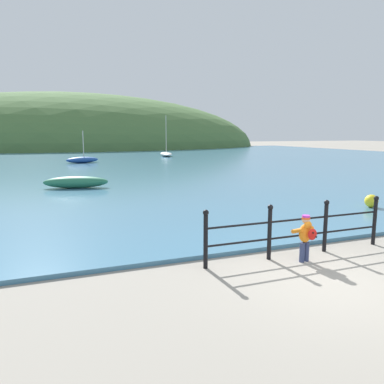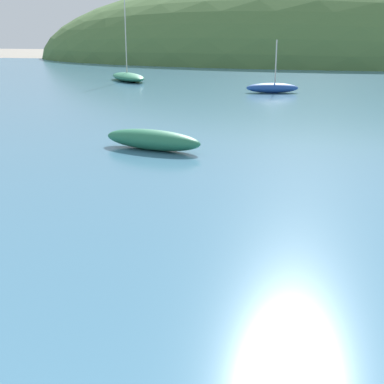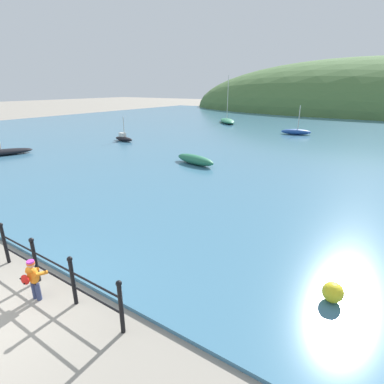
# 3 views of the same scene
# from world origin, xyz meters

# --- Properties ---
(water) EXTENTS (80.00, 60.00, 0.10)m
(water) POSITION_xyz_m (0.00, 32.00, 0.05)
(water) COLOR teal
(water) RESTS_ON ground
(far_hillside) EXTENTS (71.65, 39.41, 19.73)m
(far_hillside) POSITION_xyz_m (0.00, 67.58, 0.00)
(far_hillside) COLOR #476B38
(far_hillside) RESTS_ON ground
(boat_mid_harbor) EXTENTS (3.12, 1.47, 0.57)m
(boat_mid_harbor) POSITION_xyz_m (-3.60, 13.35, 0.38)
(boat_mid_harbor) COLOR #287551
(boat_mid_harbor) RESTS_ON water
(boat_white_sailboat) EXTENTS (2.96, 1.55, 2.79)m
(boat_white_sailboat) POSITION_xyz_m (-1.88, 28.92, 0.38)
(boat_white_sailboat) COLOR #1E4793
(boat_white_sailboat) RESTS_ON water
(boat_nearest_quay) EXTENTS (4.25, 4.73, 5.85)m
(boat_nearest_quay) POSITION_xyz_m (-12.12, 33.93, 0.39)
(boat_nearest_quay) COLOR #287551
(boat_nearest_quay) RESTS_ON water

